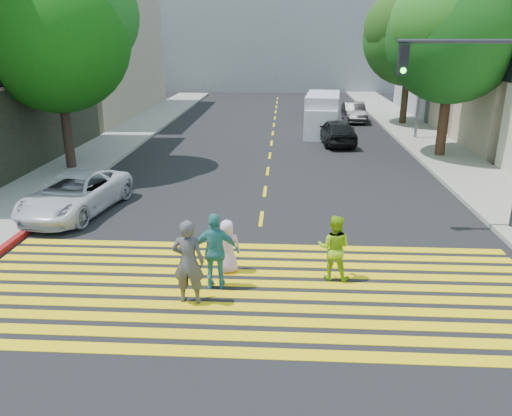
# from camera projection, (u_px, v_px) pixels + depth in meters

# --- Properties ---
(ground) EXTENTS (120.00, 120.00, 0.00)m
(ground) POSITION_uv_depth(u_px,v_px,m) (248.00, 319.00, 10.35)
(ground) COLOR black
(sidewalk_left) EXTENTS (3.00, 40.00, 0.15)m
(sidewalk_left) POSITION_uv_depth(u_px,v_px,m) (139.00, 128.00, 31.55)
(sidewalk_left) COLOR gray
(sidewalk_left) RESTS_ON ground
(sidewalk_right) EXTENTS (3.00, 60.00, 0.15)m
(sidewalk_right) POSITION_uv_depth(u_px,v_px,m) (446.00, 156.00, 24.03)
(sidewalk_right) COLOR gray
(sidewalk_right) RESTS_ON ground
(curb_red) EXTENTS (0.20, 8.00, 0.16)m
(curb_red) POSITION_uv_depth(u_px,v_px,m) (52.00, 212.00, 16.36)
(curb_red) COLOR maroon
(curb_red) RESTS_ON ground
(crosswalk) EXTENTS (13.40, 5.30, 0.01)m
(crosswalk) POSITION_uv_depth(u_px,v_px,m) (252.00, 289.00, 11.56)
(crosswalk) COLOR yellow
(crosswalk) RESTS_ON ground
(lane_line) EXTENTS (0.12, 34.40, 0.01)m
(lane_line) POSITION_uv_depth(u_px,v_px,m) (273.00, 129.00, 31.59)
(lane_line) COLOR yellow
(lane_line) RESTS_ON ground
(building_left_tan) EXTENTS (12.00, 16.00, 10.00)m
(building_left_tan) POSITION_uv_depth(u_px,v_px,m) (55.00, 44.00, 36.01)
(building_left_tan) COLOR tan
(building_left_tan) RESTS_ON ground
(building_right_grey) EXTENTS (10.00, 10.00, 10.00)m
(building_right_grey) POSITION_uv_depth(u_px,v_px,m) (483.00, 44.00, 36.24)
(building_right_grey) COLOR gray
(building_right_grey) RESTS_ON ground
(backdrop_block) EXTENTS (30.00, 8.00, 12.00)m
(backdrop_block) POSITION_uv_depth(u_px,v_px,m) (280.00, 32.00, 53.71)
(backdrop_block) COLOR gray
(backdrop_block) RESTS_ON ground
(tree_left) EXTENTS (7.87, 7.87, 8.62)m
(tree_left) POSITION_uv_depth(u_px,v_px,m) (57.00, 30.00, 20.02)
(tree_left) COLOR black
(tree_left) RESTS_ON ground
(tree_right_near) EXTENTS (7.74, 7.71, 8.67)m
(tree_right_near) POSITION_uv_depth(u_px,v_px,m) (456.00, 29.00, 22.28)
(tree_right_near) COLOR black
(tree_right_near) RESTS_ON ground
(tree_right_far) EXTENTS (7.50, 7.37, 8.58)m
(tree_right_far) POSITION_uv_depth(u_px,v_px,m) (412.00, 32.00, 31.10)
(tree_right_far) COLOR black
(tree_right_far) RESTS_ON ground
(pedestrian_man) EXTENTS (0.73, 0.50, 1.92)m
(pedestrian_man) POSITION_uv_depth(u_px,v_px,m) (188.00, 262.00, 10.71)
(pedestrian_man) COLOR #464549
(pedestrian_man) RESTS_ON ground
(pedestrian_woman) EXTENTS (0.89, 0.76, 1.61)m
(pedestrian_woman) POSITION_uv_depth(u_px,v_px,m) (334.00, 248.00, 11.82)
(pedestrian_woman) COLOR #86BB17
(pedestrian_woman) RESTS_ON ground
(pedestrian_child) EXTENTS (0.76, 0.61, 1.35)m
(pedestrian_child) POSITION_uv_depth(u_px,v_px,m) (227.00, 246.00, 12.22)
(pedestrian_child) COLOR #EEB5DC
(pedestrian_child) RESTS_ON ground
(pedestrian_extra) EXTENTS (1.09, 0.51, 1.81)m
(pedestrian_extra) POSITION_uv_depth(u_px,v_px,m) (216.00, 251.00, 11.38)
(pedestrian_extra) COLOR teal
(pedestrian_extra) RESTS_ON ground
(white_sedan) EXTENTS (2.85, 4.92, 1.29)m
(white_sedan) POSITION_uv_depth(u_px,v_px,m) (75.00, 194.00, 16.40)
(white_sedan) COLOR silver
(white_sedan) RESTS_ON ground
(dark_car_near) EXTENTS (2.10, 4.22, 1.38)m
(dark_car_near) POSITION_uv_depth(u_px,v_px,m) (336.00, 132.00, 26.86)
(dark_car_near) COLOR black
(dark_car_near) RESTS_ON ground
(silver_car) EXTENTS (2.58, 5.03, 1.40)m
(silver_car) POSITION_uv_depth(u_px,v_px,m) (320.00, 102.00, 38.80)
(silver_car) COLOR gray
(silver_car) RESTS_ON ground
(dark_car_parked) EXTENTS (1.38, 3.90, 1.28)m
(dark_car_parked) POSITION_uv_depth(u_px,v_px,m) (354.00, 112.00, 34.17)
(dark_car_parked) COLOR black
(dark_car_parked) RESTS_ON ground
(white_van) EXTENTS (2.37, 5.15, 2.35)m
(white_van) POSITION_uv_depth(u_px,v_px,m) (322.00, 115.00, 29.54)
(white_van) COLOR silver
(white_van) RESTS_ON ground
(traffic_signal) EXTENTS (3.96, 0.34, 5.81)m
(traffic_signal) POSITION_uv_depth(u_px,v_px,m) (494.00, 104.00, 13.87)
(traffic_signal) COLOR #28282C
(traffic_signal) RESTS_ON ground
(street_lamp) EXTENTS (2.08, 0.44, 9.19)m
(street_lamp) POSITION_uv_depth(u_px,v_px,m) (421.00, 42.00, 26.58)
(street_lamp) COLOR slate
(street_lamp) RESTS_ON ground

